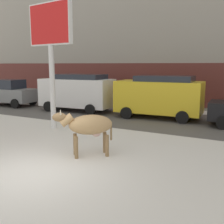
% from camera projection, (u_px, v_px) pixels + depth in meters
% --- Properties ---
extents(ground_plane, '(120.00, 120.00, 0.00)m').
position_uv_depth(ground_plane, '(33.00, 173.00, 7.53)').
color(ground_plane, silver).
extents(road_strip, '(60.00, 5.60, 0.01)m').
position_uv_depth(road_strip, '(147.00, 119.00, 14.99)').
color(road_strip, '#514F4C').
rests_on(road_strip, ground).
extents(building_facade, '(44.00, 6.10, 13.00)m').
position_uv_depth(building_facade, '(185.00, 15.00, 20.21)').
color(building_facade, gray).
rests_on(building_facade, ground).
extents(cow_tan, '(1.71, 1.55, 1.54)m').
position_uv_depth(cow_tan, '(88.00, 126.00, 8.78)').
color(cow_tan, tan).
rests_on(cow_tan, ground).
extents(billboard, '(2.52, 0.56, 5.56)m').
position_uv_depth(billboard, '(50.00, 32.00, 12.07)').
color(billboard, silver).
rests_on(billboard, ground).
extents(car_grey_hatchback, '(3.59, 2.08, 1.86)m').
position_uv_depth(car_grey_hatchback, '(11.00, 93.00, 19.67)').
color(car_grey_hatchback, slate).
rests_on(car_grey_hatchback, ground).
extents(car_white_van, '(4.70, 2.32, 2.32)m').
position_uv_depth(car_white_van, '(77.00, 91.00, 17.36)').
color(car_white_van, white).
rests_on(car_white_van, ground).
extents(car_yellow_van, '(4.70, 2.32, 2.32)m').
position_uv_depth(car_yellow_van, '(159.00, 96.00, 15.04)').
color(car_yellow_van, gold).
rests_on(car_yellow_van, ground).
extents(pedestrian_near_billboard, '(0.36, 0.24, 1.73)m').
position_uv_depth(pedestrian_near_billboard, '(51.00, 91.00, 21.43)').
color(pedestrian_near_billboard, '#282833').
rests_on(pedestrian_near_billboard, ground).
extents(pedestrian_by_cars, '(0.36, 0.24, 1.73)m').
position_uv_depth(pedestrian_by_cars, '(63.00, 92.00, 20.90)').
color(pedestrian_by_cars, '#282833').
rests_on(pedestrian_by_cars, ground).
extents(pedestrian_far_left, '(0.36, 0.24, 1.73)m').
position_uv_depth(pedestrian_far_left, '(159.00, 97.00, 17.36)').
color(pedestrian_far_left, '#282833').
rests_on(pedestrian_far_left, ground).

